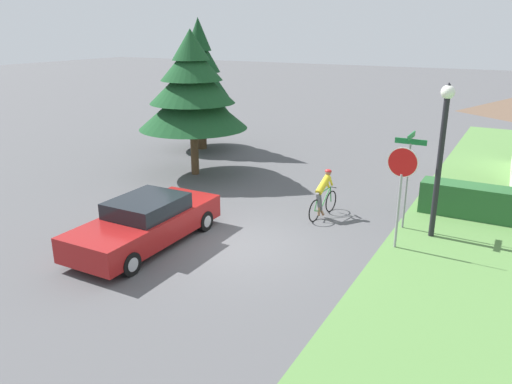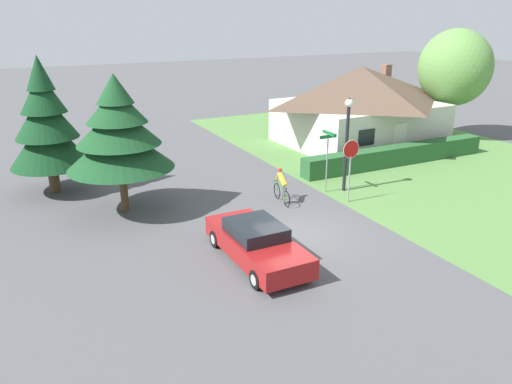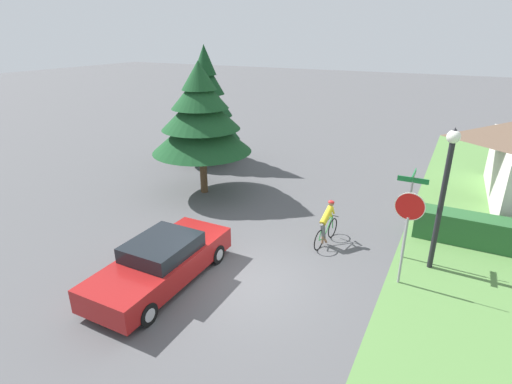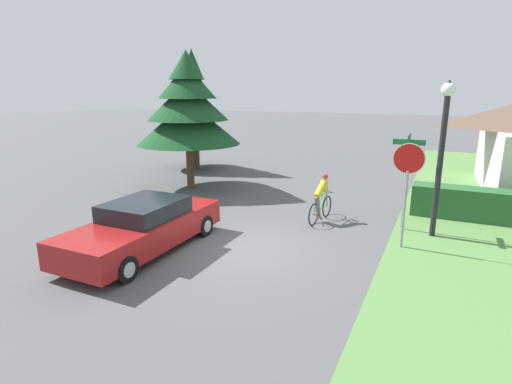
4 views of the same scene
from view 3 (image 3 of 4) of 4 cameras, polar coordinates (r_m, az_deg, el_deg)
ground_plane at (r=11.91m, az=-1.37°, el=-12.76°), size 140.00×140.00×0.00m
sedan_left_lane at (r=11.90m, az=-13.33°, el=-9.76°), size 1.93×4.75×1.33m
cyclist at (r=13.78m, az=10.04°, el=-4.49°), size 0.44×1.80×1.52m
stop_sign at (r=11.65m, az=20.86°, el=-3.71°), size 0.80×0.07×2.81m
street_lamp at (r=12.55m, az=25.40°, el=1.23°), size 0.37×0.37×4.39m
street_name_sign at (r=13.07m, az=21.12°, el=-1.14°), size 0.90×0.90×2.89m
conifer_tall_near at (r=17.43m, az=-7.90°, el=10.44°), size 4.32×4.32×5.73m
conifer_tall_far at (r=21.97m, az=-7.12°, el=12.31°), size 3.54×3.54×6.23m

